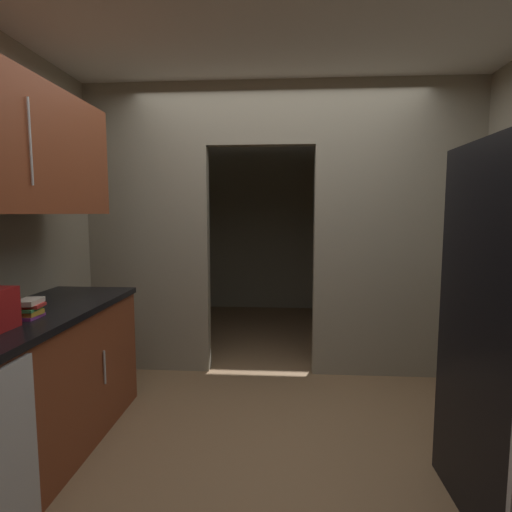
{
  "coord_description": "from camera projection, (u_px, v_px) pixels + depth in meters",
  "views": [
    {
      "loc": [
        0.04,
        -2.24,
        1.45
      ],
      "look_at": [
        -0.14,
        0.3,
        1.18
      ],
      "focal_mm": 28.02,
      "sensor_mm": 36.0,
      "label": 1
    }
  ],
  "objects": [
    {
      "name": "ground",
      "position": [
        275.0,
        458.0,
        2.38
      ],
      "size": [
        20.0,
        20.0,
        0.0
      ],
      "primitive_type": "plane",
      "color": "brown"
    },
    {
      "name": "kitchen_overhead_slab",
      "position": [
        279.0,
        27.0,
        2.5
      ],
      "size": [
        3.86,
        6.67,
        0.06
      ],
      "primitive_type": "cube",
      "color": "silver"
    },
    {
      "name": "kitchen_partition",
      "position": [
        284.0,
        223.0,
        3.56
      ],
      "size": [
        3.46,
        0.12,
        2.59
      ],
      "color": "gray",
      "rests_on": "ground"
    },
    {
      "name": "adjoining_room_shell",
      "position": [
        280.0,
        226.0,
        5.34
      ],
      "size": [
        3.46,
        2.6,
        2.59
      ],
      "color": "gray",
      "rests_on": "ground"
    },
    {
      "name": "lower_cabinet_run",
      "position": [
        13.0,
        401.0,
        2.16
      ],
      "size": [
        0.63,
        2.03,
        0.88
      ],
      "color": "brown",
      "rests_on": "ground"
    },
    {
      "name": "book_stack",
      "position": [
        28.0,
        309.0,
        2.18
      ],
      "size": [
        0.14,
        0.17,
        0.1
      ],
      "color": "#8C3893",
      "rests_on": "lower_cabinet_run"
    }
  ]
}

